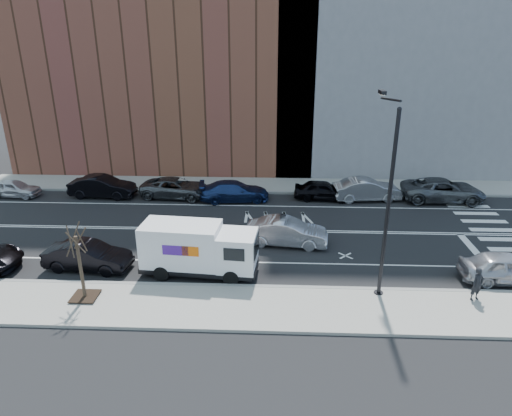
# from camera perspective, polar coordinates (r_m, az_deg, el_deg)

# --- Properties ---
(ground) EXTENTS (120.00, 120.00, 0.00)m
(ground) POSITION_cam_1_polar(r_m,az_deg,el_deg) (29.26, -1.49, -2.77)
(ground) COLOR black
(ground) RESTS_ON ground
(sidewalk_near) EXTENTS (44.00, 3.60, 0.15)m
(sidewalk_near) POSITION_cam_1_polar(r_m,az_deg,el_deg) (21.53, -3.09, -12.27)
(sidewalk_near) COLOR gray
(sidewalk_near) RESTS_ON ground
(sidewalk_far) EXTENTS (44.00, 3.60, 0.15)m
(sidewalk_far) POSITION_cam_1_polar(r_m,az_deg,el_deg) (37.41, -0.59, 2.89)
(sidewalk_far) COLOR gray
(sidewalk_far) RESTS_ON ground
(curb_near) EXTENTS (44.00, 0.25, 0.17)m
(curb_near) POSITION_cam_1_polar(r_m,az_deg,el_deg) (23.04, -2.67, -9.77)
(curb_near) COLOR gray
(curb_near) RESTS_ON ground
(curb_far) EXTENTS (44.00, 0.25, 0.17)m
(curb_far) POSITION_cam_1_polar(r_m,az_deg,el_deg) (35.71, -0.74, 1.98)
(curb_far) COLOR gray
(curb_far) RESTS_ON ground
(crosswalk) EXTENTS (3.00, 14.00, 0.01)m
(crosswalk) POSITION_cam_1_polar(r_m,az_deg,el_deg) (32.42, 28.05, -2.94)
(crosswalk) COLOR white
(crosswalk) RESTS_ON ground
(road_markings) EXTENTS (40.00, 8.60, 0.01)m
(road_markings) POSITION_cam_1_polar(r_m,az_deg,el_deg) (29.26, -1.49, -2.77)
(road_markings) COLOR white
(road_markings) RESTS_ON ground
(bldg_brick) EXTENTS (26.00, 10.00, 22.00)m
(bldg_brick) POSITION_cam_1_polar(r_m,az_deg,el_deg) (43.35, -11.43, 19.78)
(bldg_brick) COLOR brown
(bldg_brick) RESTS_ON ground
(bldg_concrete) EXTENTS (20.00, 10.00, 26.00)m
(bldg_concrete) POSITION_cam_1_polar(r_m,az_deg,el_deg) (43.40, 17.19, 21.94)
(bldg_concrete) COLOR slate
(bldg_concrete) RESTS_ON ground
(streetlight) EXTENTS (0.44, 4.02, 9.34)m
(streetlight) POSITION_cam_1_polar(r_m,az_deg,el_deg) (21.50, 16.05, 1.76)
(streetlight) COLOR black
(streetlight) RESTS_ON ground
(street_tree) EXTENTS (1.20, 1.20, 3.75)m
(street_tree) POSITION_cam_1_polar(r_m,az_deg,el_deg) (22.86, -20.98, -7.64)
(street_tree) COLOR black
(street_tree) RESTS_ON ground
(fedex_van) EXTENTS (6.18, 2.58, 2.75)m
(fedex_van) POSITION_cam_1_polar(r_m,az_deg,el_deg) (23.84, -7.25, -5.05)
(fedex_van) COLOR black
(fedex_van) RESTS_ON ground
(far_parked_a) EXTENTS (3.97, 1.80, 1.32)m
(far_parked_a) POSITION_cam_1_polar(r_m,az_deg,el_deg) (39.45, -27.98, 2.19)
(far_parked_a) COLOR silver
(far_parked_a) RESTS_ON ground
(far_parked_b) EXTENTS (5.06, 2.04, 1.63)m
(far_parked_b) POSITION_cam_1_polar(r_m,az_deg,el_deg) (36.66, -18.64, 2.55)
(far_parked_b) COLOR black
(far_parked_b) RESTS_ON ground
(far_parked_c) EXTENTS (5.51, 2.94, 1.47)m
(far_parked_c) POSITION_cam_1_polar(r_m,az_deg,el_deg) (35.24, -9.98, 2.49)
(far_parked_c) COLOR #494C51
(far_parked_c) RESTS_ON ground
(far_parked_d) EXTENTS (5.36, 2.74, 1.49)m
(far_parked_d) POSITION_cam_1_polar(r_m,az_deg,el_deg) (34.04, -2.72, 2.13)
(far_parked_d) COLOR navy
(far_parked_d) RESTS_ON ground
(far_parked_e) EXTENTS (4.40, 2.04, 1.46)m
(far_parked_e) POSITION_cam_1_polar(r_m,az_deg,el_deg) (34.58, 8.36, 2.21)
(far_parked_e) COLOR black
(far_parked_e) RESTS_ON ground
(far_parked_f) EXTENTS (5.18, 2.33, 1.65)m
(far_parked_f) POSITION_cam_1_polar(r_m,az_deg,el_deg) (35.07, 13.67, 2.26)
(far_parked_f) COLOR #A1A1A5
(far_parked_f) RESTS_ON ground
(far_parked_g) EXTENTS (6.09, 2.95, 1.67)m
(far_parked_g) POSITION_cam_1_polar(r_m,az_deg,el_deg) (36.69, 22.35, 2.09)
(far_parked_g) COLOR #4D5155
(far_parked_g) RESTS_ON ground
(driving_sedan) EXTENTS (4.99, 2.23, 1.59)m
(driving_sedan) POSITION_cam_1_polar(r_m,az_deg,el_deg) (27.13, 3.85, -3.01)
(driving_sedan) COLOR silver
(driving_sedan) RESTS_ON ground
(near_parked_rear_a) EXTENTS (4.72, 2.04, 1.51)m
(near_parked_rear_a) POSITION_cam_1_polar(r_m,az_deg,el_deg) (25.99, -20.28, -5.66)
(near_parked_rear_a) COLOR black
(near_parked_rear_a) RESTS_ON ground
(near_parked_front) EXTENTS (4.62, 1.89, 1.57)m
(near_parked_front) POSITION_cam_1_polar(r_m,az_deg,el_deg) (26.45, 28.90, -6.57)
(near_parked_front) COLOR #BCBBC1
(near_parked_front) RESTS_ON ground
(pedestrian) EXTENTS (0.71, 0.61, 1.65)m
(pedestrian) POSITION_cam_1_polar(r_m,az_deg,el_deg) (23.82, 25.93, -8.55)
(pedestrian) COLOR black
(pedestrian) RESTS_ON sidewalk_near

